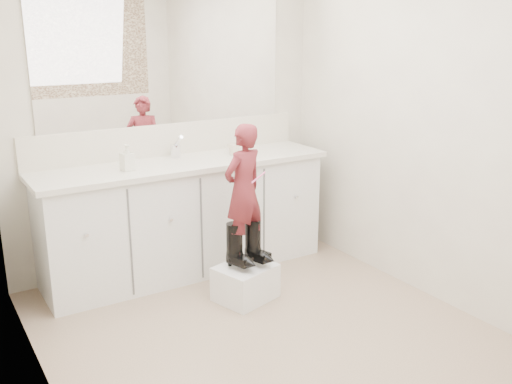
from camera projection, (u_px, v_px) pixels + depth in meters
floor at (271, 336)px, 3.58m from camera, size 3.00×3.00×0.00m
wall_back at (168, 116)px, 4.47m from camera, size 2.60×0.00×2.60m
wall_front at (505, 222)px, 2.02m from camera, size 2.60×0.00×2.60m
wall_left at (34, 180)px, 2.59m from camera, size 0.00×3.00×3.00m
wall_right at (431, 129)px, 3.90m from camera, size 0.00×3.00×3.00m
vanity_cabinet at (186, 219)px, 4.46m from camera, size 2.20×0.55×0.85m
countertop at (185, 164)px, 4.32m from camera, size 2.28×0.58×0.04m
backsplash at (169, 139)px, 4.51m from camera, size 2.28×0.03×0.25m
mirror at (166, 58)px, 4.34m from camera, size 2.00×0.02×1.00m
faucet at (175, 151)px, 4.44m from camera, size 0.08×0.08×0.10m
cup at (234, 149)px, 4.54m from camera, size 0.11×0.11×0.09m
soap_bottle at (127, 157)px, 4.02m from camera, size 0.10×0.10×0.19m
step_stool at (245, 282)px, 4.04m from camera, size 0.46×0.42×0.25m
boot_left at (234, 246)px, 3.94m from camera, size 0.17×0.24×0.33m
boot_right at (253, 242)px, 4.02m from camera, size 0.17×0.24×0.33m
toddler at (243, 190)px, 3.87m from camera, size 0.38×0.30×0.91m
toothbrush at (258, 177)px, 3.82m from camera, size 0.13×0.05×0.06m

